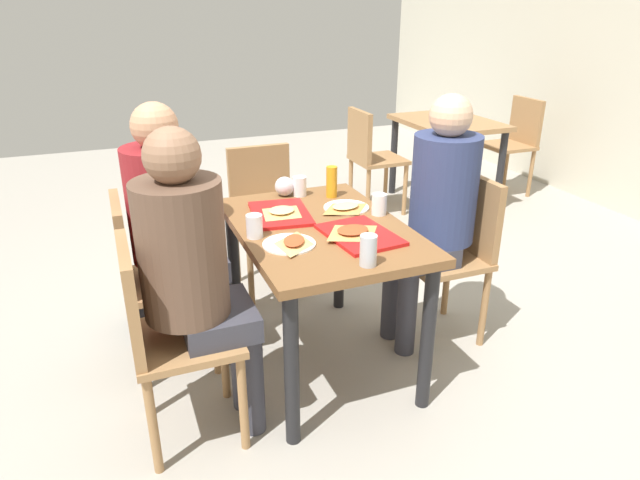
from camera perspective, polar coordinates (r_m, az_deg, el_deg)
The scene contains 27 objects.
ground_plane at distance 2.86m, azimuth -0.00°, elevation -12.40°, with size 10.00×10.00×0.02m, color #9E998E.
main_table at distance 2.54m, azimuth -0.00°, elevation -0.75°, with size 1.06×0.73×0.73m.
chair_near_left at distance 2.69m, azimuth -17.17°, elevation -3.13°, with size 0.40×0.40×0.86m.
chair_near_right at distance 2.22m, azimuth -15.81°, elevation -8.85°, with size 0.40×0.40×0.86m.
chair_far_side at distance 2.92m, azimuth 13.75°, elevation -0.55°, with size 0.40×0.40×0.86m.
chair_left_end at distance 3.39m, azimuth -5.68°, elevation 3.36°, with size 0.40×0.40×0.86m.
person_in_red at distance 2.60m, azimuth -14.74°, elevation 2.20°, with size 0.32×0.42×1.27m.
person_in_brown_jacket at distance 2.11m, azimuth -12.77°, elevation -2.56°, with size 0.32×0.42×1.27m.
person_far_side at distance 2.76m, azimuth 11.82°, elevation 3.70°, with size 0.32×0.42×1.27m.
tray_red_near at distance 2.62m, azimuth -4.08°, elevation 2.71°, with size 0.36×0.26×0.02m, color red.
tray_red_far at distance 2.38m, azimuth 4.08°, elevation 0.54°, with size 0.36×0.26×0.02m, color red.
paper_plate_center at distance 2.71m, azimuth 2.70°, elevation 3.34°, with size 0.22×0.22×0.01m, color white.
paper_plate_near_edge at distance 2.30m, azimuth -3.18°, elevation -0.41°, with size 0.22×0.22×0.01m, color white.
pizza_slice_a at distance 2.60m, azimuth -3.96°, elevation 2.94°, with size 0.24×0.24×0.02m.
pizza_slice_b at distance 2.37m, azimuth 3.35°, elevation 0.90°, with size 0.22×0.24×0.02m.
pizza_slice_c at distance 2.68m, azimuth 2.61°, elevation 3.38°, with size 0.19×0.22×0.02m.
pizza_slice_d at distance 2.28m, azimuth -2.69°, elevation -0.19°, with size 0.22×0.19×0.02m.
plastic_cup_a at distance 2.63m, azimuth 6.07°, elevation 3.65°, with size 0.07×0.07×0.10m, color white.
plastic_cup_b at distance 2.37m, azimuth -6.72°, elevation 1.42°, with size 0.07×0.07×0.10m, color white.
plastic_cup_c at distance 2.88m, azimuth -2.10°, elevation 5.52°, with size 0.07×0.07×0.10m, color white.
soda_can at distance 2.10m, azimuth 4.97°, elevation -1.07°, with size 0.07×0.07×0.12m, color #B7BCC6.
condiment_bottle at distance 2.85m, azimuth 1.20°, elevation 5.97°, with size 0.06×0.06×0.16m, color orange.
foil_bundle at distance 2.88m, azimuth -3.65°, elevation 5.50°, with size 0.10×0.10×0.10m, color silver.
handbag at distance 3.16m, azimuth -17.31°, elevation -6.54°, with size 0.32×0.16×0.28m, color black.
background_table at distance 4.97m, azimuth 12.87°, elevation 10.48°, with size 0.90×0.70×0.73m.
background_chair_near at distance 4.63m, azimuth 5.10°, elevation 8.81°, with size 0.40×0.40×0.86m.
background_chair_far at distance 5.43m, azimuth 19.32°, elevation 9.76°, with size 0.40×0.40×0.86m.
Camera 1 is at (2.16, -0.85, 1.65)m, focal length 31.29 mm.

